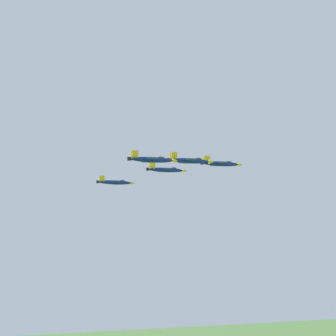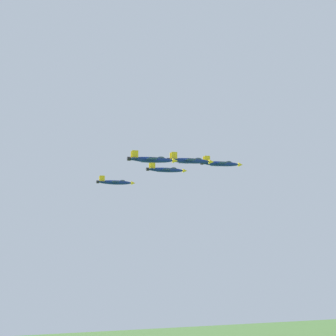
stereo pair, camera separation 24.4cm
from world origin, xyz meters
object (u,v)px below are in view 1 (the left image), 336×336
jet_left_wingman (166,170)px  jet_left_outer (115,182)px  jet_right_wingman (190,161)px  jet_right_outer (152,160)px  jet_lead (221,164)px

jet_left_wingman → jet_left_outer: bearing=139.0°
jet_right_wingman → jet_right_outer: jet_right_wingman is taller
jet_left_wingman → jet_right_outer: jet_left_wingman is taller
jet_left_outer → jet_right_outer: 49.99m
jet_lead → jet_right_wingman: (10.83, -15.97, -1.54)m
jet_lead → jet_left_wingman: bearing=139.6°
jet_left_wingman → jet_right_wingman: (24.85, -2.71, -0.66)m
jet_left_outer → jet_right_outer: jet_right_outer is taller
jet_lead → jet_left_outer: (-28.03, -26.53, -4.14)m
jet_lead → jet_left_wingman: size_ratio=1.02×
jet_right_wingman → jet_left_outer: size_ratio=1.06×
jet_left_outer → jet_right_outer: (49.70, -5.41, 0.36)m
jet_lead → jet_right_wingman: size_ratio=1.00×
jet_right_outer → jet_lead: bearing=40.1°
jet_right_wingman → jet_right_outer: bearing=-139.4°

